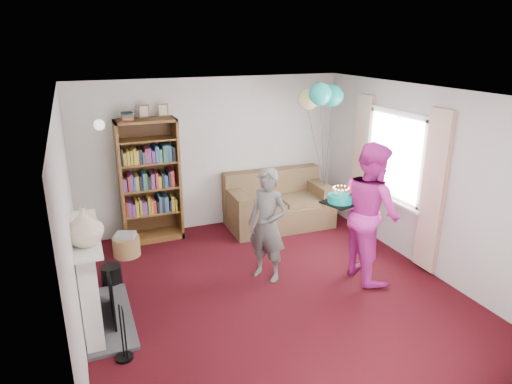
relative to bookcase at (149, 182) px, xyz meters
name	(u,v)px	position (x,y,z in m)	size (l,w,h in m)	color
ground	(273,293)	(1.10, -2.30, -0.95)	(5.00, 5.00, 0.00)	black
wall_back	(213,154)	(1.10, 0.21, 0.30)	(4.50, 0.02, 2.50)	silver
wall_left	(70,229)	(-1.16, -2.30, 0.30)	(0.02, 5.00, 2.50)	silver
wall_right	(426,180)	(3.36, -2.30, 0.30)	(0.02, 5.00, 2.50)	silver
ceiling	(276,93)	(1.10, -2.30, 1.56)	(4.50, 5.00, 0.01)	white
fireplace	(95,282)	(-0.98, -2.11, -0.44)	(0.55, 1.80, 1.12)	#3F3F42
window_bay	(394,172)	(3.31, -1.70, 0.25)	(0.14, 2.02, 2.20)	white
wall_sconce	(99,125)	(-0.65, 0.06, 0.93)	(0.16, 0.23, 0.16)	gold
bookcase	(149,182)	(0.00, 0.00, 0.00)	(0.92, 0.42, 2.15)	#472B14
sofa	(277,205)	(2.10, -0.23, -0.60)	(1.74, 0.92, 0.92)	brown
wicker_basket	(126,245)	(-0.48, -0.50, -0.79)	(0.40, 0.40, 0.36)	#A1824B
person_striped	(268,225)	(1.21, -1.88, -0.19)	(0.56, 0.36, 1.52)	black
person_magenta	(370,212)	(2.48, -2.33, -0.02)	(0.90, 0.70, 1.85)	#D129A0
birthday_cake	(340,199)	(2.11, -2.18, 0.16)	(0.39, 0.39, 0.22)	black
balloons	(320,96)	(2.64, -0.61, 1.27)	(0.68, 0.73, 1.78)	#3F3F3F
mantel_vase	(84,226)	(-1.02, -2.45, 0.37)	(0.37, 0.37, 0.38)	beige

